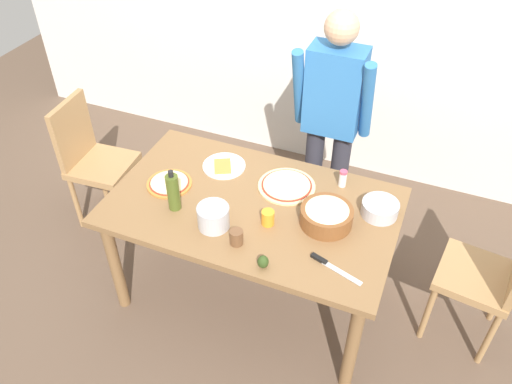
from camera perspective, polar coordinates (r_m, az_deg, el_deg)
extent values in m
plane|color=brown|center=(3.44, -0.32, -10.82)|extent=(8.00, 8.00, 0.00)
cube|color=silver|center=(3.93, 9.17, 19.40)|extent=(5.60, 0.10, 2.60)
cube|color=brown|center=(2.90, -0.38, -1.65)|extent=(1.60, 0.96, 0.04)
cylinder|color=brown|center=(3.21, -15.25, -7.77)|extent=(0.07, 0.07, 0.72)
cylinder|color=brown|center=(2.81, 10.56, -16.33)|extent=(0.07, 0.07, 0.72)
cylinder|color=brown|center=(3.67, -8.34, 0.73)|extent=(0.07, 0.07, 0.72)
cylinder|color=brown|center=(3.33, 13.95, -5.34)|extent=(0.07, 0.07, 0.72)
cylinder|color=#2D2D38|center=(3.62, 6.22, 1.61)|extent=(0.12, 0.12, 0.85)
cylinder|color=#2D2D38|center=(3.59, 8.96, 0.91)|extent=(0.12, 0.12, 0.85)
cube|color=#2D6BAD|center=(3.21, 8.68, 10.98)|extent=(0.34, 0.20, 0.55)
cylinder|color=#2D6BAD|center=(3.21, 4.77, 11.36)|extent=(0.07, 0.21, 0.55)
cylinder|color=#2D6BAD|center=(3.13, 12.16, 9.72)|extent=(0.07, 0.21, 0.55)
sphere|color=tan|center=(3.04, 9.44, 17.46)|extent=(0.20, 0.20, 0.20)
cube|color=#A37A4C|center=(3.78, -16.53, 2.80)|extent=(0.43, 0.43, 0.05)
cube|color=#A37A4C|center=(3.73, -19.60, 6.32)|extent=(0.07, 0.38, 0.45)
cylinder|color=#A37A4C|center=(3.75, -14.93, -2.21)|extent=(0.04, 0.04, 0.45)
cylinder|color=#A37A4C|center=(3.96, -12.54, 0.95)|extent=(0.04, 0.04, 0.45)
cylinder|color=#A37A4C|center=(3.91, -19.21, -1.12)|extent=(0.04, 0.04, 0.45)
cylinder|color=#A37A4C|center=(4.12, -16.70, 1.86)|extent=(0.04, 0.04, 0.45)
cube|color=#A37A4C|center=(3.14, 23.10, -8.52)|extent=(0.45, 0.45, 0.05)
cylinder|color=#A37A4C|center=(3.44, 19.88, -8.44)|extent=(0.04, 0.04, 0.45)
cylinder|color=#A37A4C|center=(3.21, 18.36, -12.53)|extent=(0.04, 0.04, 0.45)
cylinder|color=#A37A4C|center=(3.45, 25.31, -10.26)|extent=(0.04, 0.04, 0.45)
cylinder|color=#A37A4C|center=(3.22, 24.26, -14.49)|extent=(0.04, 0.04, 0.45)
cylinder|color=beige|center=(3.00, 3.40, 0.64)|extent=(0.33, 0.33, 0.01)
cylinder|color=#B22D1E|center=(2.99, 3.40, 0.76)|extent=(0.29, 0.29, 0.00)
cylinder|color=beige|center=(2.99, 3.41, 0.82)|extent=(0.27, 0.27, 0.00)
cylinder|color=#C67A33|center=(3.05, -9.52, 0.91)|extent=(0.26, 0.26, 0.01)
cylinder|color=#B22D1E|center=(3.05, -9.54, 1.03)|extent=(0.23, 0.23, 0.00)
cylinder|color=beige|center=(3.04, -9.55, 1.08)|extent=(0.22, 0.22, 0.00)
cylinder|color=white|center=(3.15, -3.54, 2.89)|extent=(0.26, 0.26, 0.01)
cube|color=#CC8438|center=(3.13, -3.70, 2.86)|extent=(0.15, 0.17, 0.01)
cylinder|color=brown|center=(2.76, 7.77, -2.68)|extent=(0.28, 0.28, 0.10)
ellipsoid|color=beige|center=(2.74, 7.84, -2.07)|extent=(0.25, 0.25, 0.05)
cylinder|color=#B7B7BC|center=(2.88, 13.50, -1.79)|extent=(0.20, 0.20, 0.08)
cylinder|color=#47561E|center=(2.83, -9.10, -0.04)|extent=(0.07, 0.07, 0.22)
cylinder|color=black|center=(2.75, -9.38, 1.99)|extent=(0.03, 0.03, 0.04)
cylinder|color=#B7B7BC|center=(2.73, -4.72, -2.80)|extent=(0.17, 0.17, 0.12)
torus|color=#A5A5AD|center=(2.68, -4.80, -1.80)|extent=(0.17, 0.17, 0.01)
cylinder|color=orange|center=(2.74, 1.32, -2.84)|extent=(0.07, 0.07, 0.08)
cylinder|color=brown|center=(2.64, -2.17, -4.99)|extent=(0.07, 0.07, 0.08)
cylinder|color=white|center=(3.02, 9.53, 1.38)|extent=(0.04, 0.04, 0.09)
cylinder|color=#D84C66|center=(2.99, 9.64, 2.16)|extent=(0.04, 0.04, 0.02)
cube|color=silver|center=(2.56, 9.46, -8.79)|extent=(0.22, 0.09, 0.01)
cube|color=black|center=(2.60, 6.97, -7.32)|extent=(0.09, 0.05, 0.02)
ellipsoid|color=#2D4219|center=(2.53, 0.78, -7.69)|extent=(0.06, 0.06, 0.07)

